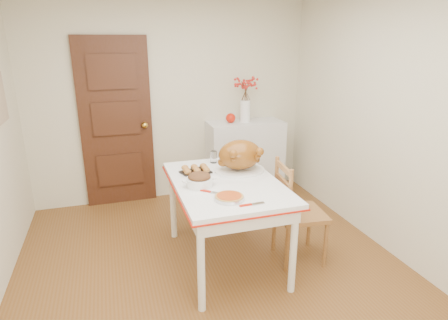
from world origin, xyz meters
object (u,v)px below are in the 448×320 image
object	(u,v)px
sideboard	(245,158)
kitchen_table	(226,222)
pumpkin_pie	(229,197)
chair_oak	(300,211)
turkey_platter	(240,156)

from	to	relation	value
sideboard	kitchen_table	bearing A→B (deg)	-116.53
sideboard	pumpkin_pie	distance (m)	2.12
chair_oak	turkey_platter	bearing A→B (deg)	60.32
kitchen_table	pumpkin_pie	distance (m)	0.59
sideboard	turkey_platter	bearing A→B (deg)	-112.78
turkey_platter	pumpkin_pie	xyz separation A→B (m)	(-0.30, -0.59, -0.13)
sideboard	turkey_platter	world-z (taller)	turkey_platter
pumpkin_pie	turkey_platter	bearing A→B (deg)	63.10
kitchen_table	turkey_platter	size ratio (longest dim) A/B	2.83
sideboard	chair_oak	world-z (taller)	sideboard
sideboard	chair_oak	distance (m)	1.68
turkey_platter	pumpkin_pie	bearing A→B (deg)	-95.21
kitchen_table	pumpkin_pie	size ratio (longest dim) A/B	5.81
kitchen_table	chair_oak	bearing A→B (deg)	-12.90
turkey_platter	chair_oak	bearing A→B (deg)	-14.39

